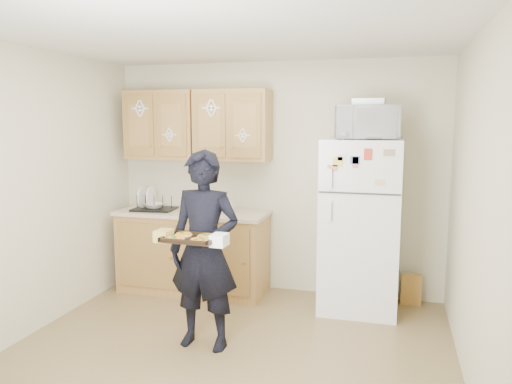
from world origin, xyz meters
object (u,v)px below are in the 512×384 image
at_px(person, 204,250).
at_px(dish_rack, 154,202).
at_px(refrigerator, 360,226).
at_px(microwave, 366,122).
at_px(baking_tray, 191,239).

relative_size(person, dish_rack, 3.69).
distance_m(refrigerator, microwave, 1.01).
relative_size(person, baking_tray, 4.07).
xyz_separation_m(baking_tray, dish_rack, (-1.07, 1.49, 0.00)).
xyz_separation_m(person, microwave, (1.20, 1.15, 1.04)).
bearing_deg(refrigerator, microwave, -60.43).
height_order(person, baking_tray, person).
height_order(person, microwave, microwave).
height_order(baking_tray, microwave, microwave).
height_order(person, dish_rack, person).
relative_size(refrigerator, baking_tray, 4.21).
bearing_deg(microwave, baking_tray, -140.23).
relative_size(person, microwave, 2.86).
bearing_deg(person, dish_rack, 133.97).
bearing_deg(dish_rack, baking_tray, -54.38).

